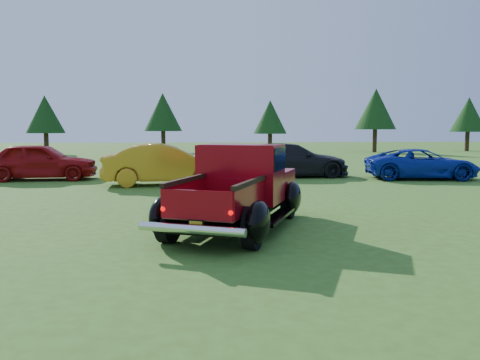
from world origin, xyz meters
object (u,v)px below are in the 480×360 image
(tree_mid_right, at_px, (270,117))
(show_car_red, at_px, (40,161))
(tree_west, at_px, (45,114))
(show_car_blue, at_px, (422,164))
(show_car_grey, at_px, (291,160))
(tree_far_east, at_px, (468,115))
(show_car_yellow, at_px, (166,164))
(tree_mid_left, at_px, (163,112))
(pickup_truck, at_px, (241,187))
(tree_east, at_px, (376,109))

(tree_mid_right, height_order, show_car_red, tree_mid_right)
(tree_west, relative_size, show_car_blue, 1.06)
(show_car_red, bearing_deg, show_car_grey, -90.80)
(tree_far_east, distance_m, show_car_yellow, 34.36)
(tree_mid_left, relative_size, tree_mid_right, 1.14)
(pickup_truck, height_order, show_car_blue, pickup_truck)
(show_car_red, bearing_deg, tree_mid_right, -33.57)
(tree_east, height_order, show_car_blue, tree_east)
(tree_east, relative_size, show_car_blue, 1.25)
(tree_east, height_order, show_car_red, tree_east)
(tree_mid_left, height_order, show_car_grey, tree_mid_left)
(pickup_truck, relative_size, show_car_yellow, 1.08)
(tree_west, relative_size, show_car_yellow, 1.03)
(tree_mid_left, xyz_separation_m, tree_east, (18.00, -1.50, 0.27))
(tree_mid_left, bearing_deg, show_car_blue, -62.77)
(tree_mid_right, height_order, tree_east, tree_east)
(tree_mid_left, bearing_deg, show_car_yellow, -86.33)
(tree_west, xyz_separation_m, tree_mid_right, (18.00, 1.00, -0.14))
(tree_mid_left, xyz_separation_m, show_car_grey, (6.53, -21.07, -2.68))
(tree_mid_right, bearing_deg, tree_west, -176.82)
(tree_east, height_order, pickup_truck, tree_east)
(tree_mid_right, xyz_separation_m, tree_far_east, (18.00, 0.50, 0.27))
(tree_mid_left, height_order, tree_far_east, tree_mid_left)
(tree_mid_left, height_order, pickup_truck, tree_mid_left)
(show_car_grey, bearing_deg, show_car_red, 89.29)
(tree_mid_left, height_order, tree_east, tree_east)
(tree_far_east, distance_m, show_car_blue, 26.97)
(tree_mid_left, relative_size, tree_east, 0.93)
(show_car_yellow, xyz_separation_m, show_car_blue, (10.06, 0.94, -0.13))
(tree_mid_right, xyz_separation_m, tree_east, (9.00, -0.50, 0.68))
(tree_mid_right, distance_m, tree_far_east, 18.01)
(show_car_grey, bearing_deg, show_car_blue, -107.22)
(tree_mid_right, relative_size, show_car_red, 1.03)
(pickup_truck, bearing_deg, tree_mid_left, 119.82)
(tree_east, height_order, tree_far_east, tree_east)
(tree_mid_right, relative_size, show_car_grey, 0.91)
(show_car_grey, bearing_deg, pickup_truck, 160.42)
(tree_mid_right, height_order, tree_far_east, tree_far_east)
(show_car_grey, bearing_deg, tree_mid_right, -8.84)
(tree_east, xyz_separation_m, pickup_truck, (-14.57, -29.23, -2.86))
(show_car_grey, bearing_deg, tree_west, 37.33)
(tree_mid_right, distance_m, pickup_truck, 30.33)
(tree_mid_left, bearing_deg, tree_west, -167.47)
(tree_mid_right, distance_m, show_car_grey, 20.35)
(tree_mid_left, distance_m, show_car_red, 21.71)
(tree_east, bearing_deg, show_car_red, -137.41)
(tree_far_east, bearing_deg, tree_mid_left, 178.94)
(show_car_grey, bearing_deg, show_car_yellow, 113.02)
(show_car_blue, bearing_deg, tree_mid_right, 15.09)
(pickup_truck, distance_m, show_car_yellow, 7.59)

